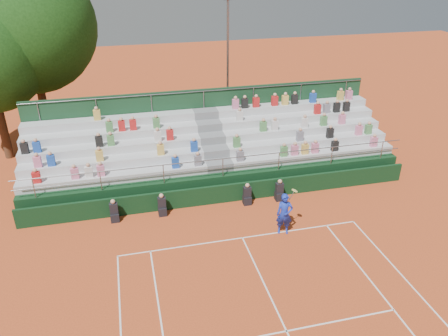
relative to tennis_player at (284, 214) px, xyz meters
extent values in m
plane|color=#C64C21|center=(-1.93, 0.03, -1.00)|extent=(90.00, 90.00, 0.00)
cube|color=white|center=(-1.93, 0.03, -0.99)|extent=(11.00, 0.06, 0.01)
cube|color=white|center=(-1.93, -3.17, -0.99)|extent=(0.06, 6.40, 0.01)
cube|color=white|center=(-1.93, -5.46, -0.99)|extent=(8.22, 0.06, 0.01)
cube|color=black|center=(-1.93, 3.23, -0.50)|extent=(20.00, 0.15, 1.00)
cube|color=black|center=(-7.45, 2.78, -0.78)|extent=(0.40, 0.40, 0.44)
cube|color=black|center=(-7.45, 2.78, -0.30)|extent=(0.38, 0.25, 0.55)
sphere|color=tan|center=(-7.45, 2.78, 0.08)|extent=(0.22, 0.22, 0.22)
cube|color=black|center=(-5.20, 2.78, -0.78)|extent=(0.40, 0.40, 0.44)
cube|color=black|center=(-5.20, 2.78, -0.30)|extent=(0.38, 0.25, 0.55)
sphere|color=tan|center=(-5.20, 2.78, 0.08)|extent=(0.22, 0.22, 0.22)
cube|color=black|center=(-0.91, 2.78, -0.78)|extent=(0.40, 0.40, 0.44)
cube|color=black|center=(-0.91, 2.78, -0.30)|extent=(0.38, 0.25, 0.55)
sphere|color=tan|center=(-0.91, 2.78, 0.08)|extent=(0.22, 0.22, 0.22)
cube|color=black|center=(0.81, 2.78, -0.78)|extent=(0.40, 0.40, 0.44)
cube|color=black|center=(0.81, 2.78, -0.30)|extent=(0.38, 0.25, 0.55)
sphere|color=tan|center=(0.81, 2.78, 0.08)|extent=(0.22, 0.22, 0.22)
cube|color=black|center=(-1.93, 6.33, -0.40)|extent=(20.00, 5.20, 1.20)
cube|color=silver|center=(-7.28, 4.65, 0.41)|extent=(9.30, 0.85, 0.42)
cube|color=silver|center=(3.42, 4.65, 0.41)|extent=(9.30, 0.85, 0.42)
cube|color=slate|center=(-1.93, 4.65, 0.41)|extent=(1.40, 0.85, 0.42)
cube|color=silver|center=(-7.28, 5.50, 0.83)|extent=(9.30, 0.85, 0.42)
cube|color=silver|center=(3.42, 5.50, 0.83)|extent=(9.30, 0.85, 0.42)
cube|color=slate|center=(-1.93, 5.50, 0.83)|extent=(1.40, 0.85, 0.42)
cube|color=silver|center=(-7.28, 6.35, 1.25)|extent=(9.30, 0.85, 0.42)
cube|color=silver|center=(3.42, 6.35, 1.25)|extent=(9.30, 0.85, 0.42)
cube|color=slate|center=(-1.93, 6.35, 1.25)|extent=(1.40, 0.85, 0.42)
cube|color=silver|center=(-7.28, 7.20, 1.67)|extent=(9.30, 0.85, 0.42)
cube|color=silver|center=(3.42, 7.20, 1.67)|extent=(9.30, 0.85, 0.42)
cube|color=slate|center=(-1.93, 7.20, 1.67)|extent=(1.40, 0.85, 0.42)
cube|color=silver|center=(-7.28, 8.05, 2.09)|extent=(9.30, 0.85, 0.42)
cube|color=silver|center=(3.42, 8.05, 2.09)|extent=(9.30, 0.85, 0.42)
cube|color=slate|center=(-1.93, 8.05, 2.09)|extent=(1.40, 0.85, 0.42)
cube|color=#183F23|center=(-1.93, 8.58, 1.20)|extent=(20.00, 0.12, 4.40)
cylinder|color=gray|center=(-1.93, 3.78, 1.20)|extent=(20.00, 0.05, 0.05)
cylinder|color=gray|center=(-1.93, 8.48, 3.30)|extent=(20.00, 0.05, 0.05)
cube|color=red|center=(-10.88, 4.50, 0.90)|extent=(0.36, 0.24, 0.56)
cube|color=pink|center=(-9.13, 4.50, 0.90)|extent=(0.36, 0.24, 0.56)
cube|color=silver|center=(-8.47, 4.50, 0.90)|extent=(0.36, 0.24, 0.56)
cube|color=pink|center=(-7.91, 4.50, 0.90)|extent=(0.36, 0.24, 0.56)
cube|color=#1E4CB2|center=(-4.23, 4.50, 0.90)|extent=(0.36, 0.24, 0.56)
cube|color=slate|center=(-3.07, 4.50, 0.90)|extent=(0.36, 0.24, 0.56)
cube|color=pink|center=(-10.86, 5.35, 1.32)|extent=(0.36, 0.24, 0.56)
cube|color=#1E4CB2|center=(-10.24, 5.35, 1.32)|extent=(0.36, 0.24, 0.56)
cube|color=gold|center=(-7.92, 5.35, 1.32)|extent=(0.36, 0.24, 0.56)
cube|color=gold|center=(-4.86, 5.35, 1.32)|extent=(0.36, 0.24, 0.56)
cube|color=#1E4CB2|center=(-3.10, 5.35, 1.32)|extent=(0.36, 0.24, 0.56)
cube|color=black|center=(-11.50, 6.20, 1.74)|extent=(0.36, 0.24, 0.56)
cube|color=#1E4CB2|center=(-10.92, 6.20, 1.74)|extent=(0.36, 0.24, 0.56)
cube|color=black|center=(-7.90, 6.20, 1.74)|extent=(0.36, 0.24, 0.56)
cube|color=#4C8C4C|center=(-7.32, 6.20, 1.74)|extent=(0.36, 0.24, 0.56)
cube|color=silver|center=(-4.89, 6.20, 1.74)|extent=(0.36, 0.24, 0.56)
cube|color=red|center=(-4.25, 6.20, 1.74)|extent=(0.36, 0.24, 0.56)
cube|color=#4C8C4C|center=(-7.33, 7.05, 2.16)|extent=(0.36, 0.24, 0.56)
cube|color=red|center=(-6.69, 7.05, 2.16)|extent=(0.36, 0.24, 0.56)
cube|color=red|center=(-6.10, 7.05, 2.16)|extent=(0.36, 0.24, 0.56)
cube|color=#4C8C4C|center=(-4.85, 7.05, 2.16)|extent=(0.36, 0.24, 0.56)
cube|color=gold|center=(-7.93, 7.90, 2.58)|extent=(0.36, 0.24, 0.56)
cube|color=slate|center=(-0.82, 4.50, 0.90)|extent=(0.36, 0.24, 0.56)
cube|color=#4C8C4C|center=(1.61, 4.50, 0.90)|extent=(0.36, 0.24, 0.56)
cube|color=pink|center=(2.23, 4.50, 0.90)|extent=(0.36, 0.24, 0.56)
cube|color=gold|center=(2.83, 4.50, 0.90)|extent=(0.36, 0.24, 0.56)
cube|color=pink|center=(3.42, 4.50, 0.90)|extent=(0.36, 0.24, 0.56)
cube|color=black|center=(4.59, 4.50, 0.90)|extent=(0.36, 0.24, 0.56)
cube|color=pink|center=(6.98, 4.50, 0.90)|extent=(0.36, 0.24, 0.56)
cube|color=#4C8C4C|center=(-0.78, 5.35, 1.32)|extent=(0.36, 0.24, 0.56)
cube|color=slate|center=(2.85, 5.35, 1.32)|extent=(0.36, 0.24, 0.56)
cube|color=black|center=(4.66, 5.35, 1.32)|extent=(0.36, 0.24, 0.56)
cube|color=pink|center=(6.46, 5.35, 1.32)|extent=(0.36, 0.24, 0.56)
cube|color=#4C8C4C|center=(7.07, 5.35, 1.32)|extent=(0.36, 0.24, 0.56)
cube|color=#4C8C4C|center=(0.97, 6.20, 1.74)|extent=(0.36, 0.24, 0.56)
cube|color=silver|center=(1.65, 6.20, 1.74)|extent=(0.36, 0.24, 0.56)
cube|color=silver|center=(3.45, 6.20, 1.74)|extent=(0.36, 0.24, 0.56)
cube|color=#4C8C4C|center=(4.63, 6.20, 1.74)|extent=(0.36, 0.24, 0.56)
cube|color=pink|center=(5.79, 6.20, 1.74)|extent=(0.36, 0.24, 0.56)
cube|color=silver|center=(-0.17, 7.05, 2.16)|extent=(0.36, 0.24, 0.56)
cube|color=red|center=(4.59, 7.05, 2.16)|extent=(0.36, 0.24, 0.56)
cube|color=slate|center=(5.17, 7.05, 2.16)|extent=(0.36, 0.24, 0.56)
cube|color=black|center=(5.82, 7.05, 2.16)|extent=(0.36, 0.24, 0.56)
cube|color=black|center=(6.45, 7.05, 2.16)|extent=(0.36, 0.24, 0.56)
cube|color=pink|center=(-0.18, 7.90, 2.58)|extent=(0.36, 0.24, 0.56)
cube|color=black|center=(0.38, 7.90, 2.58)|extent=(0.36, 0.24, 0.56)
cube|color=red|center=(1.06, 7.90, 2.58)|extent=(0.36, 0.24, 0.56)
cube|color=red|center=(2.21, 7.90, 2.58)|extent=(0.36, 0.24, 0.56)
cube|color=gold|center=(2.86, 7.90, 2.58)|extent=(0.36, 0.24, 0.56)
cube|color=black|center=(3.46, 7.90, 2.58)|extent=(0.36, 0.24, 0.56)
cube|color=#1E4CB2|center=(4.63, 7.90, 2.58)|extent=(0.36, 0.24, 0.56)
cube|color=gold|center=(6.44, 7.90, 2.58)|extent=(0.36, 0.24, 0.56)
cube|color=pink|center=(7.02, 7.90, 2.58)|extent=(0.36, 0.24, 0.56)
imported|color=#172EAF|center=(0.00, 0.00, 0.00)|extent=(0.82, 0.65, 1.99)
cylinder|color=gray|center=(0.25, 0.00, 0.85)|extent=(0.26, 0.03, 0.51)
cylinder|color=#E5D866|center=(0.40, 0.00, 1.15)|extent=(0.26, 0.28, 0.14)
cylinder|color=#3B2415|center=(-13.68, 11.59, 0.87)|extent=(0.50, 0.50, 3.72)
cylinder|color=#3B2415|center=(-11.41, 13.14, 1.19)|extent=(0.50, 0.50, 4.38)
sphere|color=#12360E|center=(-11.41, 13.14, 6.54)|extent=(7.88, 7.88, 7.88)
cylinder|color=gray|center=(0.75, 13.44, 3.33)|extent=(0.16, 0.16, 8.65)
camera|label=1|loc=(-6.54, -15.36, 10.69)|focal=35.00mm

